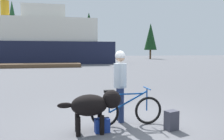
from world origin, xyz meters
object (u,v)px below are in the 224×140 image
Objects in this scene: backpack at (171,120)px; ferry_boat at (29,42)px; person_cyclist at (120,79)px; dog at (94,105)px; bicycle at (126,110)px; handbag_pannier at (102,125)px.

backpack is 30.56m from ferry_boat.
ferry_boat is at bearing 101.80° from person_cyclist.
dog is at bearing -137.49° from person_cyclist.
ferry_boat is (-6.97, 29.62, 2.82)m from backpack.
bicycle is at bearing 20.94° from dog.
handbag_pannier is 0.01× the size of ferry_boat.
bicycle is at bearing 26.63° from handbag_pannier.
backpack is 1.35× the size of handbag_pannier.
ferry_boat is (-5.27, 29.43, 2.42)m from dog.
bicycle is 5.40× the size of handbag_pannier.
backpack is at bearing -6.55° from handbag_pannier.
dog is 3.14× the size of backpack.
ferry_boat is (-6.01, 28.75, 1.96)m from person_cyclist.
bicycle is 1.04m from backpack.
bicycle is at bearing -78.23° from ferry_boat.
dog reaches higher than backpack.
dog reaches higher than bicycle.
ferry_boat is at bearing 100.46° from handbag_pannier.
dog is 0.06× the size of ferry_boat.
person_cyclist reaches higher than dog.
dog is at bearing 176.34° from handbag_pannier.
handbag_pannier is (-1.54, 0.18, -0.06)m from backpack.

